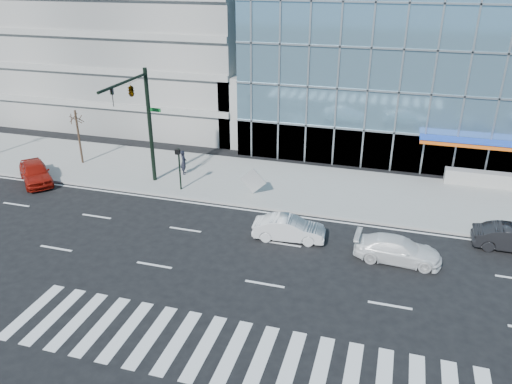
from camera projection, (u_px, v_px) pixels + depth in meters
ground at (284, 244)px, 28.02m from camera, size 160.00×160.00×0.00m
sidewalk at (310, 187)px, 34.97m from camera, size 120.00×8.00×0.15m
theatre_building at (508, 49)px, 43.99m from camera, size 42.00×26.00×15.00m
parking_garage at (157, 10)px, 51.65m from camera, size 24.00×24.00×20.00m
ramp_block at (266, 105)px, 44.01m from camera, size 6.00×8.00×6.00m
traffic_signal at (137, 103)px, 32.26m from camera, size 1.14×5.74×8.00m
ped_signal_post at (179, 163)px, 33.62m from camera, size 0.30×0.33×3.00m
street_tree_near at (76, 118)px, 37.60m from camera, size 1.10×1.10×4.23m
white_suv at (398, 250)px, 26.23m from camera, size 4.59×1.99×1.31m
white_sedan at (289, 229)px, 28.28m from camera, size 4.20×1.80×1.34m
red_sedan at (35, 172)px, 35.64m from camera, size 4.57×4.45×1.55m
pedestrian at (184, 162)px, 36.66m from camera, size 0.64×0.78×1.82m
tilted_panel at (253, 181)px, 33.47m from camera, size 1.84×0.10×1.84m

